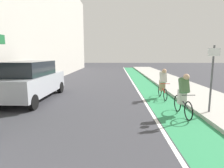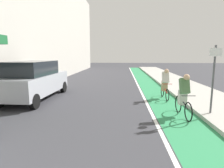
{
  "view_description": "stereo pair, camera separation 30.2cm",
  "coord_description": "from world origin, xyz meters",
  "px_view_note": "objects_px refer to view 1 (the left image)",
  "views": [
    {
      "loc": [
        1.06,
        0.81,
        2.31
      ],
      "look_at": [
        0.93,
        8.28,
        1.13
      ],
      "focal_mm": 29.91,
      "sensor_mm": 36.0,
      "label": 1
    },
    {
      "loc": [
        1.37,
        0.82,
        2.31
      ],
      "look_at": [
        0.93,
        8.28,
        1.13
      ],
      "focal_mm": 29.91,
      "sensor_mm": 36.0,
      "label": 2
    }
  ],
  "objects_px": {
    "cyclist_mid": "(183,95)",
    "cyclist_trailing": "(163,83)",
    "parked_suv_silver": "(32,80)",
    "street_sign_post": "(212,73)"
  },
  "relations": [
    {
      "from": "cyclist_mid",
      "to": "cyclist_trailing",
      "type": "distance_m",
      "value": 2.86
    },
    {
      "from": "parked_suv_silver",
      "to": "cyclist_trailing",
      "type": "distance_m",
      "value": 6.77
    },
    {
      "from": "parked_suv_silver",
      "to": "street_sign_post",
      "type": "relative_size",
      "value": 1.91
    },
    {
      "from": "parked_suv_silver",
      "to": "cyclist_mid",
      "type": "height_order",
      "value": "parked_suv_silver"
    },
    {
      "from": "cyclist_mid",
      "to": "cyclist_trailing",
      "type": "height_order",
      "value": "cyclist_mid"
    },
    {
      "from": "street_sign_post",
      "to": "cyclist_mid",
      "type": "bearing_deg",
      "value": -178.04
    },
    {
      "from": "parked_suv_silver",
      "to": "cyclist_mid",
      "type": "xyz_separation_m",
      "value": [
        6.8,
        -2.38,
        -0.21
      ]
    },
    {
      "from": "parked_suv_silver",
      "to": "cyclist_mid",
      "type": "distance_m",
      "value": 7.21
    },
    {
      "from": "parked_suv_silver",
      "to": "cyclist_mid",
      "type": "bearing_deg",
      "value": -19.31
    },
    {
      "from": "parked_suv_silver",
      "to": "street_sign_post",
      "type": "bearing_deg",
      "value": -16.68
    }
  ]
}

